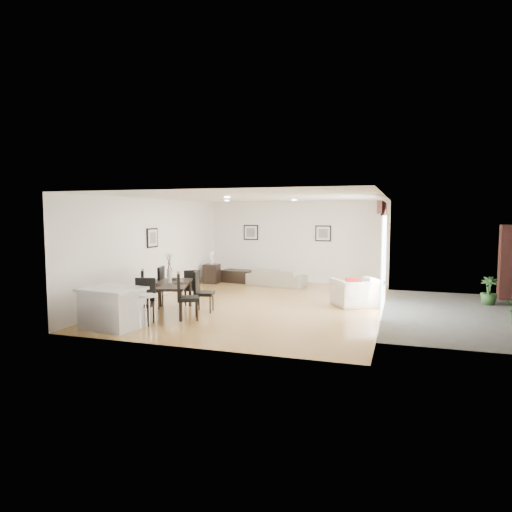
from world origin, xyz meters
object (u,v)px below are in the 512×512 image
(bar_stool, at_px, (147,300))
(dining_chair_foot, at_px, (192,285))
(dining_chair_wnear, at_px, (138,290))
(dining_chair_efar, at_px, (201,289))
(kitchen_island, at_px, (112,308))
(dining_table, at_px, (170,286))
(coffee_table, at_px, (238,276))
(armchair, at_px, (356,293))
(dining_chair_enear, at_px, (184,294))
(dining_chair_wfar, at_px, (157,285))
(sofa, at_px, (276,277))
(dining_chair_head, at_px, (144,299))
(side_table, at_px, (212,274))

(bar_stool, bearing_deg, dining_chair_foot, 97.07)
(dining_chair_wnear, bearing_deg, dining_chair_efar, 92.43)
(kitchen_island, bearing_deg, dining_table, 81.56)
(coffee_table, distance_m, kitchen_island, 6.59)
(dining_chair_efar, bearing_deg, bar_stool, 160.74)
(armchair, height_order, dining_chair_enear, dining_chair_enear)
(bar_stool, bearing_deg, kitchen_island, -180.00)
(dining_chair_wfar, bearing_deg, kitchen_island, -9.66)
(sofa, height_order, dining_chair_foot, dining_chair_foot)
(sofa, bearing_deg, dining_chair_efar, 89.97)
(dining_chair_wnear, bearing_deg, dining_table, 91.40)
(dining_chair_wfar, distance_m, dining_chair_head, 1.60)
(dining_chair_enear, relative_size, dining_chair_efar, 1.08)
(dining_chair_efar, xyz_separation_m, dining_chair_head, (-0.62, -1.46, -0.00))
(armchair, xyz_separation_m, dining_table, (-4.00, -2.13, 0.29))
(sofa, bearing_deg, side_table, 11.41)
(dining_table, distance_m, dining_chair_wnear, 0.71)
(dining_chair_enear, height_order, kitchen_island, dining_chair_enear)
(sofa, bearing_deg, dining_chair_head, 86.17)
(dining_chair_head, bearing_deg, dining_chair_efar, 53.50)
(dining_chair_efar, distance_m, bar_stool, 1.97)
(bar_stool, bearing_deg, side_table, 102.04)
(dining_table, height_order, kitchen_island, kitchen_island)
(sofa, xyz_separation_m, coffee_table, (-1.44, 0.38, -0.07))
(sofa, bearing_deg, dining_table, 83.67)
(dining_chair_wfar, height_order, dining_chair_efar, dining_chair_wfar)
(dining_chair_efar, relative_size, coffee_table, 0.94)
(side_table, bearing_deg, dining_chair_wnear, -86.10)
(sofa, height_order, armchair, armchair)
(dining_chair_enear, distance_m, side_table, 5.26)
(dining_chair_efar, relative_size, dining_chair_head, 1.00)
(dining_chair_enear, bearing_deg, dining_chair_wfar, 24.23)
(coffee_table, bearing_deg, dining_chair_efar, -72.10)
(bar_stool, bearing_deg, dining_chair_wnear, 129.51)
(dining_chair_wnear, bearing_deg, armchair, 87.85)
(sofa, distance_m, dining_chair_head, 5.85)
(armchair, distance_m, side_table, 5.50)
(dining_chair_efar, distance_m, side_table, 4.43)
(dining_chair_head, bearing_deg, dining_chair_wfar, 97.45)
(dining_chair_wfar, distance_m, side_table, 4.13)
(kitchen_island, bearing_deg, dining_chair_foot, 87.07)
(sofa, distance_m, dining_chair_wfar, 4.61)
(dining_chair_head, distance_m, bar_stool, 0.64)
(dining_chair_enear, relative_size, coffee_table, 1.01)
(dining_chair_efar, height_order, dining_chair_foot, dining_chair_efar)
(side_table, bearing_deg, dining_chair_efar, -69.68)
(dining_chair_head, distance_m, side_table, 5.68)
(dining_chair_efar, xyz_separation_m, side_table, (-1.54, 4.15, -0.22))
(armchair, height_order, bar_stool, bar_stool)
(dining_chair_enear, xyz_separation_m, dining_chair_head, (-0.62, -0.58, -0.04))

